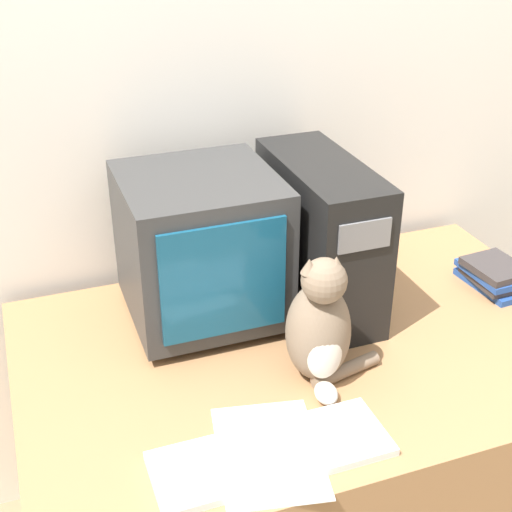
# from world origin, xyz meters

# --- Properties ---
(wall_back) EXTENTS (7.00, 0.05, 2.50)m
(wall_back) POSITION_xyz_m (0.00, 1.00, 1.25)
(wall_back) COLOR silver
(wall_back) RESTS_ON ground_plane
(desk) EXTENTS (1.48, 0.94, 0.77)m
(desk) POSITION_xyz_m (0.00, 0.47, 0.39)
(desk) COLOR #9E7047
(desk) RESTS_ON ground_plane
(crt_monitor) EXTENTS (0.38, 0.40, 0.40)m
(crt_monitor) POSITION_xyz_m (-0.23, 0.69, 0.98)
(crt_monitor) COLOR #333333
(crt_monitor) RESTS_ON desk
(computer_tower) EXTENTS (0.19, 0.48, 0.41)m
(computer_tower) POSITION_xyz_m (0.09, 0.65, 0.98)
(computer_tower) COLOR black
(computer_tower) RESTS_ON desk
(keyboard) EXTENTS (0.50, 0.17, 0.02)m
(keyboard) POSITION_xyz_m (-0.25, 0.13, 0.78)
(keyboard) COLOR silver
(keyboard) RESTS_ON desk
(cat) EXTENTS (0.25, 0.22, 0.33)m
(cat) POSITION_xyz_m (-0.05, 0.34, 0.92)
(cat) COLOR #7A6651
(cat) RESTS_ON desk
(book_stack) EXTENTS (0.17, 0.22, 0.08)m
(book_stack) POSITION_xyz_m (0.60, 0.55, 0.81)
(book_stack) COLOR #234793
(book_stack) RESTS_ON desk
(pen) EXTENTS (0.15, 0.02, 0.01)m
(pen) POSITION_xyz_m (-0.36, 0.21, 0.78)
(pen) COLOR navy
(pen) RESTS_ON desk
(paper_sheet) EXTENTS (0.26, 0.33, 0.00)m
(paper_sheet) POSITION_xyz_m (-0.25, 0.15, 0.78)
(paper_sheet) COLOR white
(paper_sheet) RESTS_ON desk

